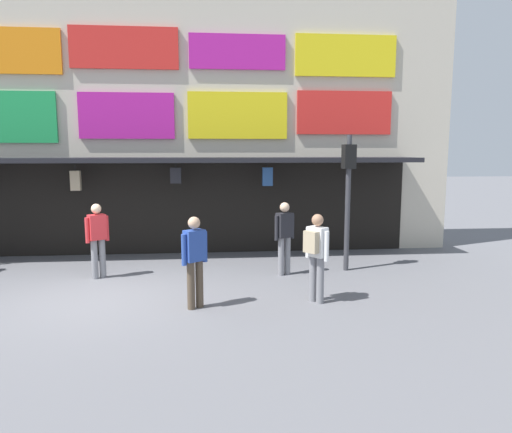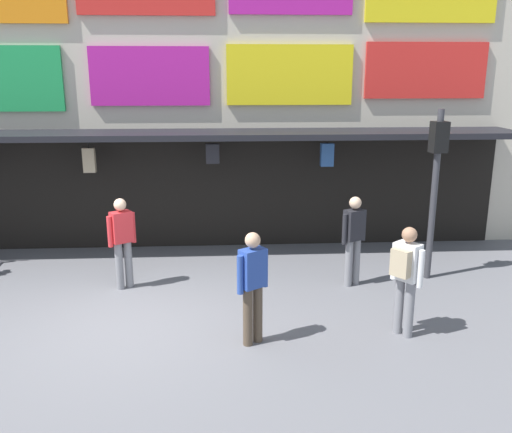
{
  "view_description": "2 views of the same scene",
  "coord_description": "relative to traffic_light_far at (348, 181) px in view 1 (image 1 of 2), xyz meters",
  "views": [
    {
      "loc": [
        2.25,
        -8.93,
        2.84
      ],
      "look_at": [
        3.2,
        1.32,
        1.38
      ],
      "focal_mm": 32.71,
      "sensor_mm": 36.0,
      "label": 1
    },
    {
      "loc": [
        1.54,
        -7.76,
        3.79
      ],
      "look_at": [
        2.09,
        1.52,
        1.32
      ],
      "focal_mm": 37.57,
      "sensor_mm": 36.0,
      "label": 2
    }
  ],
  "objects": [
    {
      "name": "traffic_light_far",
      "position": [
        0.0,
        0.0,
        0.0
      ],
      "size": [
        0.31,
        0.34,
        3.2
      ],
      "color": "#38383D",
      "rests_on": "ground"
    },
    {
      "name": "shopfront",
      "position": [
        -5.4,
        2.85,
        1.82
      ],
      "size": [
        18.0,
        2.6,
        8.0
      ],
      "color": "beige",
      "rests_on": "ground"
    },
    {
      "name": "pedestrian_in_green",
      "position": [
        -1.25,
        -2.29,
        -1.16
      ],
      "size": [
        0.47,
        0.48,
        1.68
      ],
      "color": "gray",
      "rests_on": "ground"
    },
    {
      "name": "ground_plane",
      "position": [
        -5.4,
        -1.71,
        -2.14
      ],
      "size": [
        80.0,
        80.0,
        0.0
      ],
      "primitive_type": "plane",
      "color": "slate"
    },
    {
      "name": "pedestrian_in_purple",
      "position": [
        -1.54,
        -0.28,
        -1.19
      ],
      "size": [
        0.48,
        0.36,
        1.68
      ],
      "color": "gray",
      "rests_on": "ground"
    },
    {
      "name": "pedestrian_in_black",
      "position": [
        -3.49,
        -2.41,
        -1.19
      ],
      "size": [
        0.45,
        0.39,
        1.68
      ],
      "color": "brown",
      "rests_on": "ground"
    },
    {
      "name": "pedestrian_in_blue",
      "position": [
        -5.72,
        -0.17,
        -1.19
      ],
      "size": [
        0.45,
        0.38,
        1.68
      ],
      "color": "gray",
      "rests_on": "ground"
    }
  ]
}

